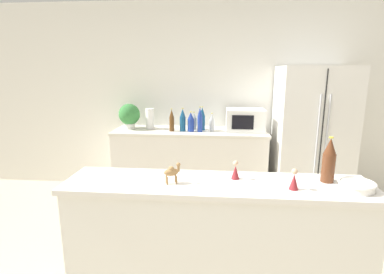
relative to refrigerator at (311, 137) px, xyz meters
The scene contains 19 objects.
wall_back 1.30m from the refrigerator, 160.55° to the left, with size 8.00×0.06×2.55m.
back_counter 1.57m from the refrigerator, behind, with size 1.98×0.63×0.90m.
refrigerator is the anchor object (origin of this frame).
bar_counter 2.26m from the refrigerator, 120.98° to the right, with size 1.96×0.45×0.96m.
potted_plant 2.33m from the refrigerator, behind, with size 0.28×0.28×0.33m.
paper_towel_roll 2.06m from the refrigerator, behind, with size 0.11×0.11×0.27m.
microwave 0.83m from the refrigerator, behind, with size 0.48×0.37×0.28m.
back_bottle_0 1.50m from the refrigerator, behind, with size 0.08×0.08×0.25m.
back_bottle_1 1.48m from the refrigerator, behind, with size 0.07×0.07×0.23m.
back_bottle_2 1.61m from the refrigerator, behind, with size 0.07×0.07×0.30m.
back_bottle_3 1.75m from the refrigerator, behind, with size 0.06×0.06×0.29m.
back_bottle_4 1.37m from the refrigerator, behind, with size 0.07×0.07×0.31m.
back_bottle_5 1.39m from the refrigerator, behind, with size 0.06×0.06×0.32m.
back_bottle_6 1.24m from the refrigerator, behind, with size 0.06×0.06×0.23m.
wine_bottle 1.90m from the refrigerator, 103.50° to the right, with size 0.08×0.08×0.30m.
fruit_bowl 1.99m from the refrigerator, 99.02° to the right, with size 0.21×0.21×0.05m.
camel_figurine 2.43m from the refrigerator, 126.18° to the right, with size 0.11×0.08×0.13m.
wise_man_figurine_blue 2.11m from the refrigerator, 119.20° to the right, with size 0.05×0.05×0.13m.
wise_man_figurine_crimson 2.10m from the refrigerator, 109.06° to the right, with size 0.06×0.06×0.13m.
Camera 1 is at (0.02, -1.40, 1.67)m, focal length 28.00 mm.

